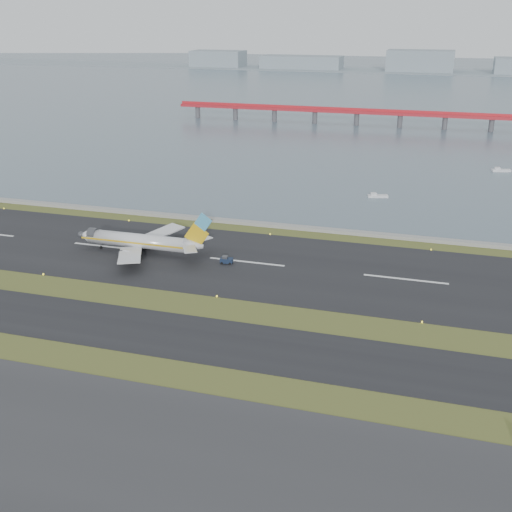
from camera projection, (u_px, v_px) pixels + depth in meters
The scene contains 12 objects.
ground at pixel (205, 311), 137.60m from camera, with size 1000.00×1000.00×0.00m, color #374D1B.
apron_strip at pixel (63, 477), 88.35m from camera, with size 1000.00×50.00×0.10m, color #2B2B2D.
taxiway_strip at pixel (183, 336), 126.84m from camera, with size 1000.00×18.00×0.10m, color black.
runway_strip at pixel (247, 262), 164.44m from camera, with size 1000.00×45.00×0.10m, color black.
seawall at pixel (277, 225), 191.13m from camera, with size 1000.00×2.50×1.00m, color gray.
bay_water at pixel (397, 87), 549.39m from camera, with size 1400.00×800.00×1.30m, color #435561.
red_pier at pixel (400, 114), 353.45m from camera, with size 260.00×5.00×10.20m.
far_shoreline at pixel (423, 66), 686.81m from camera, with size 1400.00×80.00×60.50m.
airliner at pixel (142, 241), 169.09m from camera, with size 38.52×32.89×12.80m.
pushback_tug at pixel (226, 260), 163.19m from camera, with size 3.31×2.16×2.01m.
workboat_near at pixel (377, 196), 221.73m from camera, with size 7.20×4.02×1.67m.
workboat_far at pixel (500, 170), 257.41m from camera, with size 7.80×4.23×1.81m.
Camera 1 is at (46.11, -116.00, 60.11)m, focal length 45.00 mm.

